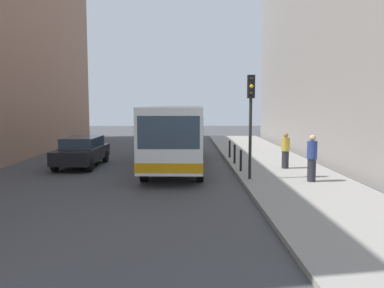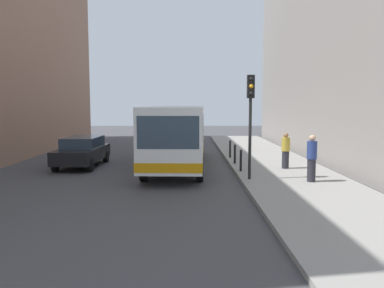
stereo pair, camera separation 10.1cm
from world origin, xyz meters
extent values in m
plane|color=#424244|center=(0.00, 0.00, 0.00)|extent=(80.00, 80.00, 0.00)
cube|color=gray|center=(5.40, 0.00, 0.07)|extent=(4.40, 40.00, 0.15)
cube|color=white|center=(0.61, 2.88, 1.75)|extent=(2.95, 11.09, 2.50)
cube|color=orange|center=(0.61, 2.88, 0.80)|extent=(2.97, 11.11, 0.36)
cube|color=#2D3D4C|center=(0.38, -2.59, 2.10)|extent=(2.26, 0.15, 1.20)
cube|color=#2D3D4C|center=(0.63, 3.38, 2.10)|extent=(2.91, 9.50, 1.00)
cylinder|color=black|center=(1.57, -1.06, 0.50)|extent=(0.32, 1.01, 1.00)
cylinder|color=black|center=(-0.68, -0.97, 0.50)|extent=(0.32, 1.01, 1.00)
cylinder|color=black|center=(1.90, 6.73, 0.50)|extent=(0.32, 1.01, 1.00)
cylinder|color=black|center=(-0.36, 6.83, 0.50)|extent=(0.32, 1.01, 1.00)
cube|color=black|center=(-4.20, 2.84, 0.64)|extent=(1.95, 4.46, 0.64)
cube|color=#2D3D4C|center=(-4.20, 2.99, 1.22)|extent=(1.68, 2.52, 0.52)
cylinder|color=black|center=(-3.43, 1.31, 0.32)|extent=(0.24, 0.65, 0.64)
cylinder|color=black|center=(-5.07, 1.36, 0.32)|extent=(0.24, 0.65, 0.64)
cylinder|color=black|center=(-3.33, 4.31, 0.32)|extent=(0.24, 0.65, 0.64)
cylinder|color=black|center=(-4.97, 4.36, 0.32)|extent=(0.24, 0.65, 0.64)
cube|color=navy|center=(0.18, 13.74, 0.64)|extent=(2.07, 4.50, 0.64)
cube|color=#2D3D4C|center=(0.17, 13.89, 1.22)|extent=(1.75, 2.56, 0.52)
cylinder|color=black|center=(1.09, 12.29, 0.32)|extent=(0.26, 0.65, 0.64)
cylinder|color=black|center=(-0.54, 12.19, 0.32)|extent=(0.26, 0.65, 0.64)
cylinder|color=black|center=(0.90, 15.29, 0.32)|extent=(0.26, 0.65, 0.64)
cylinder|color=black|center=(-0.73, 15.18, 0.32)|extent=(0.26, 0.65, 0.64)
cylinder|color=black|center=(3.55, -1.30, 1.75)|extent=(0.12, 0.12, 3.20)
cube|color=black|center=(3.55, -1.30, 3.80)|extent=(0.28, 0.24, 0.90)
sphere|color=black|center=(3.55, -1.43, 4.08)|extent=(0.16, 0.16, 0.16)
sphere|color=orange|center=(3.55, -1.43, 3.80)|extent=(0.16, 0.16, 0.16)
sphere|color=black|center=(3.55, -1.43, 3.52)|extent=(0.16, 0.16, 0.16)
cylinder|color=black|center=(3.45, 0.55, 0.62)|extent=(0.11, 0.11, 0.95)
cylinder|color=black|center=(3.45, 2.80, 0.62)|extent=(0.11, 0.11, 0.95)
cylinder|color=black|center=(3.45, 5.04, 0.62)|extent=(0.11, 0.11, 0.95)
cylinder|color=#26262D|center=(5.84, -1.86, 0.59)|extent=(0.32, 0.32, 0.88)
cylinder|color=navy|center=(5.84, -1.86, 1.37)|extent=(0.38, 0.38, 0.68)
sphere|color=tan|center=(5.84, -1.86, 1.83)|extent=(0.24, 0.24, 0.24)
cylinder|color=#26262D|center=(5.62, 1.26, 0.56)|extent=(0.32, 0.32, 0.81)
cylinder|color=gold|center=(5.62, 1.26, 1.27)|extent=(0.38, 0.38, 0.63)
sphere|color=#8C6647|center=(5.62, 1.26, 1.70)|extent=(0.22, 0.22, 0.22)
camera|label=1|loc=(1.02, -16.74, 3.12)|focal=36.80mm
camera|label=2|loc=(1.12, -16.74, 3.12)|focal=36.80mm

